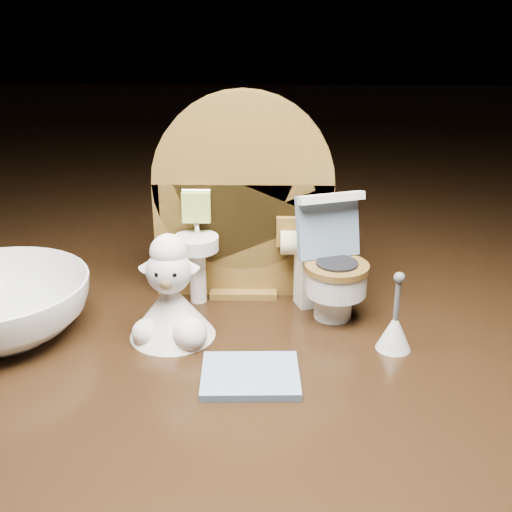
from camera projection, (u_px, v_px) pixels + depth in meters
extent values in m
cube|color=#372314|center=(241.00, 395.00, 0.45)|extent=(2.50, 2.50, 0.10)
cube|color=brown|center=(244.00, 238.00, 0.47)|extent=(0.13, 0.02, 0.09)
cylinder|color=brown|center=(243.00, 182.00, 0.46)|extent=(0.13, 0.02, 0.13)
cube|color=brown|center=(244.00, 288.00, 0.49)|extent=(0.05, 0.04, 0.01)
cylinder|color=white|center=(198.00, 274.00, 0.47)|extent=(0.01, 0.01, 0.04)
cylinder|color=white|center=(196.00, 243.00, 0.45)|extent=(0.03, 0.03, 0.01)
cylinder|color=silver|center=(197.00, 226.00, 0.46)|extent=(0.00, 0.00, 0.01)
cube|color=#B3CB52|center=(196.00, 207.00, 0.45)|extent=(0.02, 0.01, 0.02)
cube|color=brown|center=(293.00, 232.00, 0.46)|extent=(0.02, 0.01, 0.02)
cylinder|color=#F6E9A7|center=(293.00, 243.00, 0.46)|extent=(0.02, 0.02, 0.02)
cylinder|color=white|center=(333.00, 304.00, 0.45)|extent=(0.03, 0.03, 0.02)
cylinder|color=white|center=(336.00, 281.00, 0.44)|extent=(0.04, 0.04, 0.02)
cylinder|color=brown|center=(337.00, 267.00, 0.43)|extent=(0.04, 0.04, 0.00)
cube|color=white|center=(321.00, 269.00, 0.46)|extent=(0.04, 0.03, 0.05)
cube|color=#6D89A7|center=(328.00, 226.00, 0.44)|extent=(0.05, 0.03, 0.04)
cube|color=white|center=(332.00, 198.00, 0.43)|extent=(0.05, 0.02, 0.01)
cylinder|color=#8EAF38|center=(336.00, 225.00, 0.45)|extent=(0.01, 0.01, 0.01)
cube|color=#6D89A7|center=(250.00, 375.00, 0.38)|extent=(0.06, 0.05, 0.00)
cone|color=white|center=(394.00, 331.00, 0.41)|extent=(0.02, 0.02, 0.02)
cylinder|color=#59595B|center=(397.00, 300.00, 0.40)|extent=(0.00, 0.00, 0.03)
sphere|color=#59595B|center=(399.00, 278.00, 0.39)|extent=(0.01, 0.01, 0.01)
cone|color=white|center=(172.00, 310.00, 0.42)|extent=(0.06, 0.06, 0.04)
sphere|color=white|center=(189.00, 334.00, 0.41)|extent=(0.02, 0.02, 0.02)
sphere|color=white|center=(147.00, 333.00, 0.41)|extent=(0.02, 0.02, 0.02)
sphere|color=silver|center=(169.00, 271.00, 0.41)|extent=(0.03, 0.03, 0.03)
sphere|color=#94754A|center=(167.00, 282.00, 0.40)|extent=(0.01, 0.01, 0.01)
sphere|color=white|center=(168.00, 252.00, 0.41)|extent=(0.02, 0.02, 0.02)
cone|color=silver|center=(148.00, 264.00, 0.41)|extent=(0.01, 0.01, 0.01)
cone|color=silver|center=(190.00, 265.00, 0.41)|extent=(0.01, 0.01, 0.01)
sphere|color=black|center=(157.00, 275.00, 0.40)|extent=(0.00, 0.00, 0.00)
sphere|color=black|center=(174.00, 275.00, 0.40)|extent=(0.00, 0.00, 0.00)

